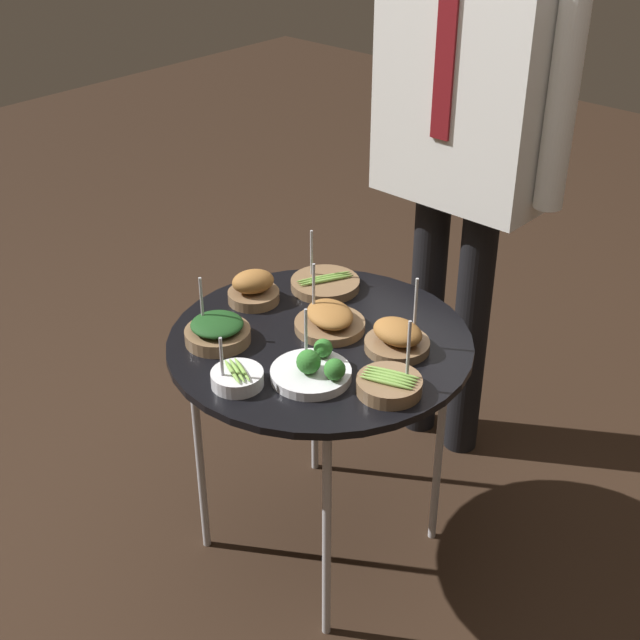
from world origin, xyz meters
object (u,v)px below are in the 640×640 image
at_px(bowl_asparagus_mid_right, 237,378).
at_px(bowl_asparagus_back_right, 325,284).
at_px(bowl_roast_far_rim, 397,338).
at_px(waiter_figure, 466,116).
at_px(bowl_asparagus_center, 389,385).
at_px(bowl_broccoli_front_left, 314,369).
at_px(bowl_spinach_back_left, 217,331).
at_px(bowl_roast_front_right, 253,289).
at_px(serving_cart, 320,354).
at_px(bowl_roast_mid_left, 330,320).

xyz_separation_m(bowl_asparagus_mid_right, bowl_asparagus_back_right, (-0.15, 0.44, -0.00)).
bearing_deg(bowl_roast_far_rim, waiter_figure, 111.06).
bearing_deg(bowl_asparagus_center, bowl_asparagus_mid_right, -142.46).
xyz_separation_m(bowl_roast_far_rim, bowl_broccoli_front_left, (-0.06, -0.21, -0.01)).
distance_m(bowl_spinach_back_left, bowl_roast_far_rim, 0.40).
distance_m(bowl_asparagus_mid_right, bowl_roast_front_right, 0.36).
xyz_separation_m(bowl_broccoli_front_left, bowl_roast_front_right, (-0.33, 0.15, 0.01)).
bearing_deg(bowl_asparagus_center, waiter_figure, 113.73).
height_order(bowl_asparagus_mid_right, bowl_asparagus_center, bowl_asparagus_center).
bearing_deg(bowl_roast_front_right, bowl_asparagus_mid_right, -49.69).
height_order(bowl_spinach_back_left, bowl_asparagus_back_right, bowl_spinach_back_left).
xyz_separation_m(serving_cart, bowl_roast_front_right, (-0.24, 0.02, 0.07)).
xyz_separation_m(bowl_broccoli_front_left, bowl_asparagus_back_right, (-0.25, 0.31, -0.01)).
bearing_deg(bowl_broccoli_front_left, waiter_figure, 100.56).
height_order(bowl_broccoli_front_left, bowl_roast_front_right, bowl_broccoli_front_left).
xyz_separation_m(bowl_roast_mid_left, bowl_broccoli_front_left, (0.11, -0.17, -0.00)).
bearing_deg(bowl_asparagus_mid_right, bowl_broccoli_front_left, 50.59).
bearing_deg(bowl_broccoli_front_left, bowl_roast_far_rim, 74.04).
height_order(bowl_spinach_back_left, waiter_figure, waiter_figure).
distance_m(bowl_roast_far_rim, waiter_figure, 0.64).
distance_m(bowl_roast_far_rim, bowl_asparagus_center, 0.17).
relative_size(bowl_roast_mid_left, bowl_broccoli_front_left, 0.96).
relative_size(bowl_roast_far_rim, bowl_asparagus_center, 1.04).
distance_m(bowl_broccoli_front_left, bowl_roast_front_right, 0.37).
distance_m(bowl_roast_far_rim, bowl_broccoli_front_left, 0.22).
relative_size(serving_cart, bowl_roast_far_rim, 4.08).
bearing_deg(bowl_roast_front_right, serving_cart, -5.14).
bearing_deg(bowl_roast_far_rim, serving_cart, -151.94).
height_order(bowl_roast_mid_left, bowl_asparagus_mid_right, bowl_roast_mid_left).
relative_size(bowl_asparagus_center, bowl_asparagus_back_right, 0.96).
bearing_deg(bowl_asparagus_back_right, serving_cart, -50.82).
relative_size(serving_cart, waiter_figure, 0.44).
bearing_deg(bowl_roast_front_right, bowl_broccoli_front_left, -23.88).
distance_m(bowl_spinach_back_left, waiter_figure, 0.83).
bearing_deg(bowl_spinach_back_left, bowl_asparagus_center, 14.34).
height_order(bowl_asparagus_mid_right, bowl_roast_far_rim, bowl_roast_far_rim).
xyz_separation_m(bowl_roast_far_rim, bowl_asparagus_back_right, (-0.31, 0.10, -0.02)).
bearing_deg(bowl_broccoli_front_left, bowl_spinach_back_left, -172.13).
bearing_deg(bowl_asparagus_center, bowl_roast_far_rim, 122.34).
height_order(bowl_roast_mid_left, bowl_asparagus_center, bowl_asparagus_center).
distance_m(bowl_roast_mid_left, bowl_asparagus_back_right, 0.20).
bearing_deg(waiter_figure, bowl_broccoli_front_left, -79.44).
bearing_deg(bowl_asparagus_back_right, bowl_roast_far_rim, -18.58).
bearing_deg(waiter_figure, bowl_roast_mid_left, -87.42).
distance_m(serving_cart, bowl_roast_front_right, 0.25).
bearing_deg(bowl_asparagus_mid_right, bowl_roast_far_rim, 64.09).
height_order(bowl_asparagus_center, waiter_figure, waiter_figure).
relative_size(bowl_asparagus_mid_right, bowl_spinach_back_left, 0.81).
bearing_deg(bowl_spinach_back_left, bowl_asparagus_back_right, 88.06).
xyz_separation_m(bowl_spinach_back_left, waiter_figure, (0.13, 0.75, 0.35)).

